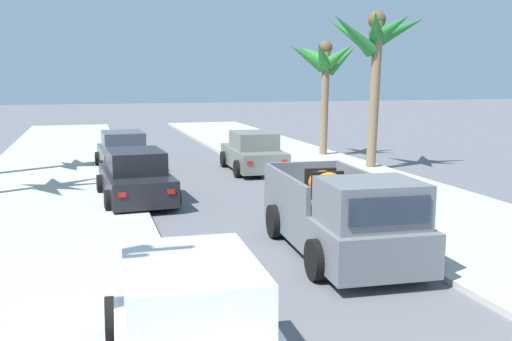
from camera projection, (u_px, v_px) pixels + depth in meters
sidewalk_left at (42, 220)px, 14.83m from camera, size 5.31×60.00×0.12m
sidewalk_right at (392, 198)px, 17.53m from camera, size 5.31×60.00×0.12m
curb_left at (94, 217)px, 15.18m from camera, size 0.16×60.00×0.10m
curb_right at (354, 201)px, 17.18m from camera, size 0.16×60.00×0.10m
pickup_truck at (341, 216)px, 11.98m from camera, size 2.42×5.30×1.80m
car_left_near at (191, 325)px, 6.97m from camera, size 2.15×4.31×1.54m
car_right_near at (124, 153)px, 22.78m from camera, size 2.15×4.31×1.54m
car_right_mid at (253, 153)px, 22.77m from camera, size 2.13×4.31×1.54m
car_left_far at (136, 178)px, 17.16m from camera, size 2.21×4.34×1.54m
palm_tree_right_fore at (374, 41)px, 22.33m from camera, size 4.20×3.69×6.14m
palm_tree_right_mid at (325, 62)px, 26.38m from camera, size 3.65×3.58×5.29m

